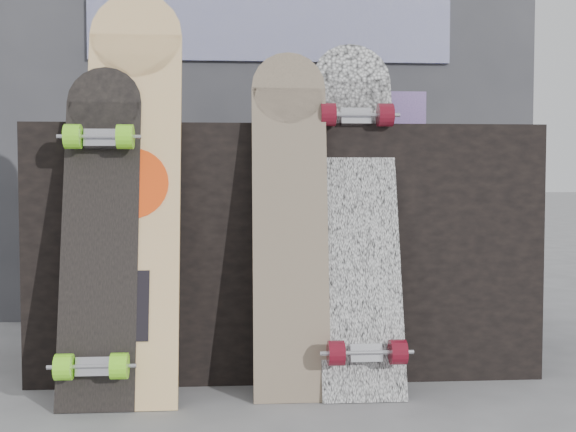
{
  "coord_description": "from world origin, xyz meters",
  "views": [
    {
      "loc": [
        -0.16,
        -1.98,
        0.63
      ],
      "look_at": [
        -0.0,
        0.2,
        0.52
      ],
      "focal_mm": 45.0,
      "sensor_mm": 36.0,
      "label": 1
    }
  ],
  "objects": [
    {
      "name": "ground",
      "position": [
        0.0,
        0.0,
        0.0
      ],
      "size": [
        60.0,
        60.0,
        0.0
      ],
      "primitive_type": "plane",
      "color": "slate",
      "rests_on": "ground"
    },
    {
      "name": "longboard_geisha",
      "position": [
        -0.46,
        0.14,
        0.63
      ],
      "size": [
        0.27,
        0.32,
        1.2
      ],
      "rotation": [
        -0.25,
        0.0,
        0.0
      ],
      "color": "beige",
      "rests_on": "ground"
    },
    {
      "name": "merch_box_purple",
      "position": [
        -0.48,
        0.47,
        0.85
      ],
      "size": [
        0.18,
        0.12,
        0.1
      ],
      "primitive_type": "cube",
      "color": "#483B79",
      "rests_on": "vendor_table"
    },
    {
      "name": "booth",
      "position": [
        0.0,
        1.35,
        1.1
      ],
      "size": [
        2.4,
        0.22,
        2.2
      ],
      "color": "#37383D",
      "rests_on": "ground"
    },
    {
      "name": "longboard_cascadia",
      "position": [
        0.2,
        0.15,
        0.55
      ],
      "size": [
        0.24,
        0.37,
        1.06
      ],
      "rotation": [
        -0.28,
        0.0,
        0.0
      ],
      "color": "white",
      "rests_on": "ground"
    },
    {
      "name": "merch_box_flat",
      "position": [
        0.08,
        0.61,
        0.83
      ],
      "size": [
        0.22,
        0.1,
        0.06
      ],
      "primitive_type": "cube",
      "color": "#D1B78C",
      "rests_on": "vendor_table"
    },
    {
      "name": "vendor_table",
      "position": [
        0.0,
        0.5,
        0.4
      ],
      "size": [
        1.6,
        0.6,
        0.8
      ],
      "primitive_type": "cube",
      "color": "black",
      "rests_on": "ground"
    },
    {
      "name": "merch_box_small",
      "position": [
        0.4,
        0.46,
        0.86
      ],
      "size": [
        0.14,
        0.14,
        0.12
      ],
      "primitive_type": "cube",
      "color": "#483B79",
      "rests_on": "vendor_table"
    },
    {
      "name": "longboard_celtic",
      "position": [
        -0.0,
        0.12,
        0.54
      ],
      "size": [
        0.22,
        0.19,
        1.01
      ],
      "rotation": [
        -0.17,
        0.0,
        0.0
      ],
      "color": "tan",
      "rests_on": "ground"
    },
    {
      "name": "skateboard_dark",
      "position": [
        -0.54,
        0.08,
        0.5
      ],
      "size": [
        0.21,
        0.31,
        0.96
      ],
      "rotation": [
        -0.24,
        0.0,
        0.0
      ],
      "color": "black",
      "rests_on": "ground"
    }
  ]
}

